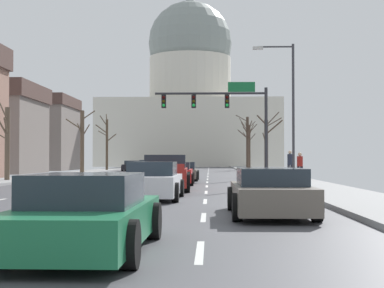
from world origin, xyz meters
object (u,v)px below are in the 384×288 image
sedan_near_03 (153,182)px  sedan_oncoming_01 (156,167)px  pickup_truck_near_02 (165,174)px  sedan_near_04 (270,193)px  sedan_near_01 (175,174)px  sedan_near_05 (87,215)px  bicycle_parked (296,179)px  pedestrian_01 (300,165)px  street_lamp_right (288,100)px  sedan_oncoming_00 (144,169)px  sedan_oncoming_03 (146,165)px  signal_gantry (225,108)px  sedan_oncoming_02 (132,166)px  sedan_near_00 (182,172)px  pedestrian_00 (290,163)px

sedan_near_03 → sedan_oncoming_01: (-3.32, 37.56, -0.05)m
pickup_truck_near_02 → sedan_near_04: bearing=-73.0°
sedan_near_01 → sedan_near_04: 17.34m
sedan_near_05 → bicycle_parked: sedan_near_05 is taller
sedan_near_03 → pickup_truck_near_02: bearing=90.3°
sedan_near_04 → sedan_near_05: size_ratio=1.03×
pedestrian_01 → sedan_near_05: bearing=-105.5°
sedan_near_04 → pedestrian_01: size_ratio=2.89×
pedestrian_01 → bicycle_parked: pedestrian_01 is taller
street_lamp_right → sedan_near_01: size_ratio=1.62×
sedan_near_03 → sedan_oncoming_01: 37.70m
sedan_near_04 → pedestrian_01: bearing=79.3°
sedan_oncoming_00 → pedestrian_01: 16.61m
sedan_near_05 → sedan_oncoming_03: size_ratio=0.99×
sedan_near_01 → pickup_truck_near_02: (-0.11, -5.66, 0.13)m
sedan_near_05 → sedan_oncoming_00: (-3.47, 38.56, 0.02)m
signal_gantry → sedan_oncoming_02: (-9.91, 24.89, -4.37)m
sedan_near_04 → sedan_oncoming_03: bearing=98.9°
sedan_near_05 → sedan_oncoming_01: sedan_oncoming_01 is taller
sedan_near_03 → sedan_oncoming_02: (-6.85, 45.79, -0.05)m
pickup_truck_near_02 → sedan_oncoming_03: size_ratio=1.14×
sedan_near_00 → sedan_oncoming_03: sedan_oncoming_03 is taller
street_lamp_right → sedan_near_01: 7.34m
sedan_near_01 → sedan_near_04: sedan_near_01 is taller
sedan_near_03 → sedan_oncoming_02: bearing=98.5°
street_lamp_right → sedan_oncoming_02: size_ratio=1.75×
bicycle_parked → sedan_oncoming_01: bearing=106.6°
bicycle_parked → signal_gantry: bearing=101.3°
sedan_near_01 → sedan_near_05: (0.02, -22.73, -0.03)m
sedan_near_04 → sedan_near_05: (-3.34, -5.72, -0.01)m
sedan_oncoming_02 → sedan_oncoming_01: bearing=-66.8°
sedan_near_04 → signal_gantry: bearing=90.8°
street_lamp_right → bicycle_parked: size_ratio=4.25×
sedan_oncoming_03 → pedestrian_01: bearing=-72.7°
pickup_truck_near_02 → pedestrian_01: (7.27, 8.71, 0.33)m
sedan_oncoming_03 → bicycle_parked: size_ratio=2.62×
signal_gantry → sedan_near_00: bearing=-128.6°
signal_gantry → sedan_near_04: size_ratio=1.68×
street_lamp_right → sedan_oncoming_01: 27.76m
sedan_near_05 → sedan_oncoming_03: 70.99m
sedan_near_01 → street_lamp_right: bearing=4.1°
sedan_near_00 → sedan_oncoming_03: 42.55m
sedan_oncoming_01 → sedan_near_01: bearing=-82.6°
pickup_truck_near_02 → sedan_oncoming_03: (-6.71, 53.59, -0.14)m
sedan_near_01 → pedestrian_00: 8.88m
sedan_near_00 → pedestrian_00: pedestrian_00 is taller
street_lamp_right → pickup_truck_near_02: size_ratio=1.42×
sedan_oncoming_03 → pedestrian_00: (13.75, -42.40, 0.55)m
sedan_near_01 → sedan_oncoming_01: 26.42m
street_lamp_right → pedestrian_01: street_lamp_right is taller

